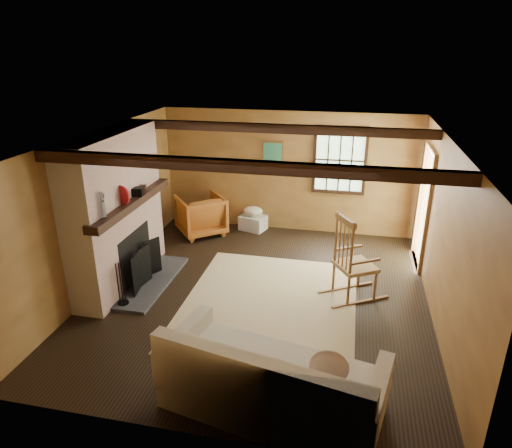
% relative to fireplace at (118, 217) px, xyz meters
% --- Properties ---
extents(ground, '(5.50, 5.50, 0.00)m').
position_rel_fireplace_xyz_m(ground, '(2.23, 0.00, -1.10)').
color(ground, black).
rests_on(ground, ground).
extents(room_envelope, '(5.02, 5.52, 2.44)m').
position_rel_fireplace_xyz_m(room_envelope, '(2.45, 0.26, 0.53)').
color(room_envelope, '#A5723A').
rests_on(room_envelope, ground).
extents(fireplace, '(1.02, 2.30, 2.40)m').
position_rel_fireplace_xyz_m(fireplace, '(0.00, 0.00, 0.00)').
color(fireplace, '#973E3A').
rests_on(fireplace, ground).
extents(rug, '(2.50, 3.00, 0.01)m').
position_rel_fireplace_xyz_m(rug, '(2.43, -0.20, -1.10)').
color(rug, '#C0B680').
rests_on(rug, ground).
extents(rocking_chair, '(1.07, 0.92, 1.32)m').
position_rel_fireplace_xyz_m(rocking_chair, '(3.59, 0.26, -0.55)').
color(rocking_chair, tan).
rests_on(rocking_chair, ground).
extents(sofa, '(2.42, 1.45, 0.92)m').
position_rel_fireplace_xyz_m(sofa, '(2.82, -2.28, -0.78)').
color(sofa, beige).
rests_on(sofa, ground).
extents(firewood_pile, '(0.63, 0.11, 0.23)m').
position_rel_fireplace_xyz_m(firewood_pile, '(0.29, 2.41, -0.99)').
color(firewood_pile, '#503122').
rests_on(firewood_pile, ground).
extents(laundry_basket, '(0.59, 0.51, 0.30)m').
position_rel_fireplace_xyz_m(laundry_basket, '(1.56, 2.55, -0.95)').
color(laundry_basket, silver).
rests_on(laundry_basket, ground).
extents(basket_pillow, '(0.49, 0.45, 0.20)m').
position_rel_fireplace_xyz_m(basket_pillow, '(1.56, 2.55, -0.71)').
color(basket_pillow, beige).
rests_on(basket_pillow, laundry_basket).
extents(armchair, '(1.21, 1.21, 0.79)m').
position_rel_fireplace_xyz_m(armchair, '(0.59, 2.13, -0.71)').
color(armchair, '#BF6026').
rests_on(armchair, ground).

